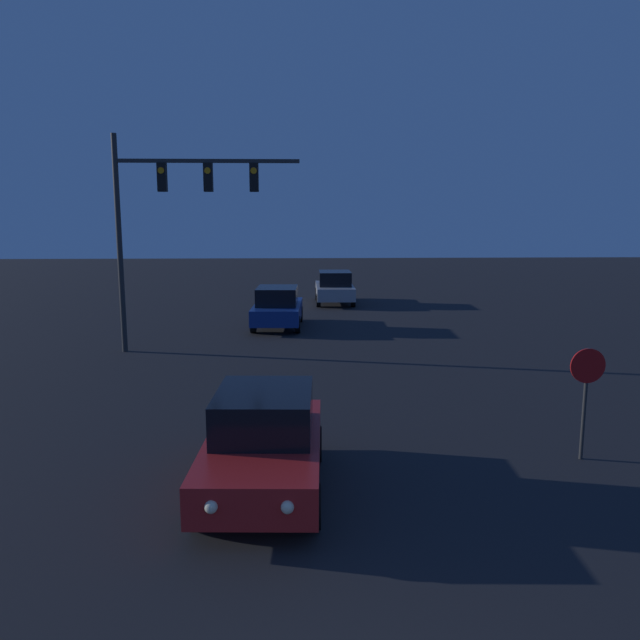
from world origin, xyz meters
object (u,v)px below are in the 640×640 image
car_near (264,442)px  traffic_signal_mast (169,204)px  car_far (335,287)px  car_mid (278,307)px  stop_sign (586,383)px

car_near → traffic_signal_mast: size_ratio=0.59×
car_far → car_near: bearing=-96.0°
car_far → car_mid: bearing=-111.6°
car_near → car_mid: bearing=-86.7°
car_mid → traffic_signal_mast: 6.66m
car_mid → traffic_signal_mast: (-3.29, -4.21, 3.98)m
car_near → car_far: same height
car_mid → stop_sign: stop_sign is taller
car_near → stop_sign: stop_sign is taller
car_mid → traffic_signal_mast: traffic_signal_mast is taller
car_mid → car_far: size_ratio=1.01×
car_near → car_mid: same height
car_mid → car_far: bearing=70.5°
car_mid → stop_sign: (6.02, -13.82, 0.64)m
traffic_signal_mast → car_near: bearing=-71.9°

